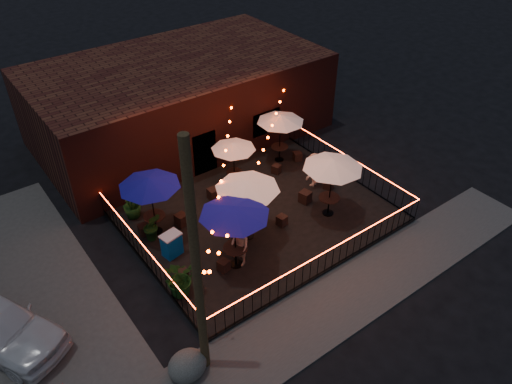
# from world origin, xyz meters

# --- Properties ---
(ground) EXTENTS (110.00, 110.00, 0.00)m
(ground) POSITION_xyz_m (0.00, 0.00, 0.00)
(ground) COLOR black
(ground) RESTS_ON ground
(patio) EXTENTS (10.00, 8.00, 0.15)m
(patio) POSITION_xyz_m (0.00, 2.00, 0.07)
(patio) COLOR black
(patio) RESTS_ON ground
(sidewalk) EXTENTS (18.00, 2.50, 0.05)m
(sidewalk) POSITION_xyz_m (0.00, -3.25, 0.03)
(sidewalk) COLOR #413F3C
(sidewalk) RESTS_ON ground
(brick_building) EXTENTS (14.00, 8.00, 4.00)m
(brick_building) POSITION_xyz_m (1.00, 9.99, 2.00)
(brick_building) COLOR #37130F
(brick_building) RESTS_ON ground
(utility_pole) EXTENTS (0.26, 0.26, 8.00)m
(utility_pole) POSITION_xyz_m (-5.40, -2.60, 4.00)
(utility_pole) COLOR #342315
(utility_pole) RESTS_ON ground
(fence_front) EXTENTS (10.00, 0.04, 1.04)m
(fence_front) POSITION_xyz_m (0.00, -2.00, 0.66)
(fence_front) COLOR black
(fence_front) RESTS_ON patio
(fence_left) EXTENTS (0.04, 8.00, 1.04)m
(fence_left) POSITION_xyz_m (-5.00, 2.00, 0.66)
(fence_left) COLOR black
(fence_left) RESTS_ON patio
(fence_right) EXTENTS (0.04, 8.00, 1.04)m
(fence_right) POSITION_xyz_m (5.00, 2.00, 0.66)
(fence_right) COLOR black
(fence_right) RESTS_ON patio
(festoon_lights) EXTENTS (10.02, 8.72, 1.32)m
(festoon_lights) POSITION_xyz_m (-1.01, 1.70, 2.52)
(festoon_lights) COLOR #F12D00
(festoon_lights) RESTS_ON ground
(cafe_table_0) EXTENTS (3.19, 3.19, 2.73)m
(cafe_table_0) POSITION_xyz_m (-2.32, 0.24, 2.64)
(cafe_table_0) COLOR black
(cafe_table_0) RESTS_ON patio
(cafe_table_1) EXTENTS (2.51, 2.51, 2.59)m
(cafe_table_1) POSITION_xyz_m (-3.80, 3.63, 2.51)
(cafe_table_1) COLOR black
(cafe_table_1) RESTS_ON patio
(cafe_table_2) EXTENTS (2.47, 2.47, 2.68)m
(cafe_table_2) POSITION_xyz_m (-1.05, 1.24, 2.60)
(cafe_table_2) COLOR black
(cafe_table_2) RESTS_ON patio
(cafe_table_3) EXTENTS (2.04, 2.04, 2.14)m
(cafe_table_3) POSITION_xyz_m (0.52, 4.44, 2.11)
(cafe_table_3) COLOR black
(cafe_table_3) RESTS_ON patio
(cafe_table_4) EXTENTS (2.99, 2.99, 2.64)m
(cafe_table_4) POSITION_xyz_m (2.44, 0.42, 2.56)
(cafe_table_4) COLOR black
(cafe_table_4) RESTS_ON patio
(cafe_table_5) EXTENTS (2.82, 2.82, 2.42)m
(cafe_table_5) POSITION_xyz_m (3.37, 4.80, 2.36)
(cafe_table_5) COLOR black
(cafe_table_5) RESTS_ON patio
(bistro_chair_0) EXTENTS (0.40, 0.40, 0.40)m
(bistro_chair_0) POSITION_xyz_m (-4.23, 0.77, 0.35)
(bistro_chair_0) COLOR black
(bistro_chair_0) RESTS_ON patio
(bistro_chair_1) EXTENTS (0.45, 0.45, 0.43)m
(bistro_chair_1) POSITION_xyz_m (-2.84, 0.27, 0.37)
(bistro_chair_1) COLOR black
(bistro_chair_1) RESTS_ON patio
(bistro_chair_2) EXTENTS (0.41, 0.41, 0.44)m
(bistro_chair_2) POSITION_xyz_m (-4.27, 3.78, 0.37)
(bistro_chair_2) COLOR black
(bistro_chair_2) RESTS_ON patio
(bistro_chair_3) EXTENTS (0.49, 0.49, 0.50)m
(bistro_chair_3) POSITION_xyz_m (-2.79, 3.39, 0.40)
(bistro_chair_3) COLOR black
(bistro_chair_3) RESTS_ON patio
(bistro_chair_4) EXTENTS (0.45, 0.45, 0.44)m
(bistro_chair_4) POSITION_xyz_m (-1.44, 1.14, 0.37)
(bistro_chair_4) COLOR black
(bistro_chair_4) RESTS_ON patio
(bistro_chair_5) EXTENTS (0.42, 0.42, 0.43)m
(bistro_chair_5) POSITION_xyz_m (0.44, 1.00, 0.36)
(bistro_chair_5) COLOR black
(bistro_chair_5) RESTS_ON patio
(bistro_chair_6) EXTENTS (0.43, 0.43, 0.51)m
(bistro_chair_6) POSITION_xyz_m (-0.83, 4.08, 0.41)
(bistro_chair_6) COLOR black
(bistro_chair_6) RESTS_ON patio
(bistro_chair_7) EXTENTS (0.50, 0.50, 0.49)m
(bistro_chair_7) POSITION_xyz_m (0.70, 4.08, 0.39)
(bistro_chair_7) COLOR black
(bistro_chair_7) RESTS_ON patio
(bistro_chair_8) EXTENTS (0.52, 0.52, 0.51)m
(bistro_chair_8) POSITION_xyz_m (2.19, 1.57, 0.41)
(bistro_chair_8) COLOR black
(bistro_chair_8) RESTS_ON patio
(bistro_chair_9) EXTENTS (0.47, 0.47, 0.43)m
(bistro_chair_9) POSITION_xyz_m (3.67, 1.69, 0.37)
(bistro_chair_9) COLOR black
(bistro_chair_9) RESTS_ON patio
(bistro_chair_10) EXTENTS (0.45, 0.45, 0.41)m
(bistro_chair_10) POSITION_xyz_m (2.57, 4.02, 0.36)
(bistro_chair_10) COLOR black
(bistro_chair_10) RESTS_ON patio
(bistro_chair_11) EXTENTS (0.46, 0.46, 0.42)m
(bistro_chair_11) POSITION_xyz_m (4.05, 4.26, 0.36)
(bistro_chair_11) COLOR black
(bistro_chair_11) RESTS_ON patio
(patron_a) EXTENTS (0.42, 0.60, 1.55)m
(patron_a) POSITION_xyz_m (-0.12, 1.54, 0.93)
(patron_a) COLOR #D6A28E
(patron_a) RESTS_ON patio
(patron_b) EXTENTS (0.72, 0.88, 1.67)m
(patron_b) POSITION_xyz_m (-2.17, 0.22, 0.98)
(patron_b) COLOR #D4B58A
(patron_b) RESTS_ON patio
(patron_c) EXTENTS (1.16, 0.87, 1.60)m
(patron_c) POSITION_xyz_m (3.28, 2.30, 0.95)
(patron_c) COLOR tan
(patron_c) RESTS_ON patio
(potted_shrub_a) EXTENTS (1.36, 1.21, 1.37)m
(potted_shrub_a) POSITION_xyz_m (-4.60, 0.25, 0.83)
(potted_shrub_a) COLOR #11360D
(potted_shrub_a) RESTS_ON patio
(potted_shrub_b) EXTENTS (0.85, 0.78, 1.25)m
(potted_shrub_b) POSITION_xyz_m (-4.08, 3.31, 0.78)
(potted_shrub_b) COLOR #17350D
(potted_shrub_b) RESTS_ON patio
(potted_shrub_c) EXTENTS (0.91, 0.91, 1.30)m
(potted_shrub_c) POSITION_xyz_m (-4.13, 5.04, 0.80)
(potted_shrub_c) COLOR #0F3F0F
(potted_shrub_c) RESTS_ON patio
(cooler) EXTENTS (0.82, 0.66, 0.97)m
(cooler) POSITION_xyz_m (-3.92, 2.09, 0.64)
(cooler) COLOR #0850A7
(cooler) RESTS_ON patio
(boulder) EXTENTS (1.31, 1.23, 0.81)m
(boulder) POSITION_xyz_m (-6.00, -2.56, 0.40)
(boulder) COLOR #454540
(boulder) RESTS_ON ground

